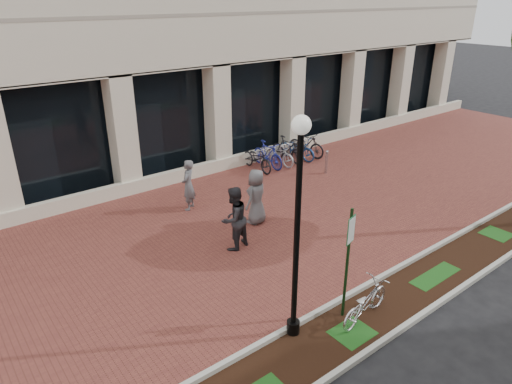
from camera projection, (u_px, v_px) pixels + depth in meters
ground at (253, 223)px, 14.48m from camera, size 120.00×120.00×0.00m
brick_plaza at (253, 222)px, 14.48m from camera, size 40.00×9.00×0.01m
planting_strip at (389, 304)px, 10.68m from camera, size 40.00×1.50×0.01m
curb_plaza_side at (364, 287)px, 11.20m from camera, size 40.00×0.12×0.12m
curb_street_side at (417, 318)px, 10.12m from camera, size 40.00×0.12×0.12m
parking_sign at (349, 251)px, 9.62m from camera, size 0.34×0.07×2.68m
lamppost at (297, 222)px, 8.71m from camera, size 0.36×0.36×4.76m
locked_bicycle at (365, 302)px, 10.04m from camera, size 1.75×0.82×0.88m
pedestrian_left at (188, 185)px, 15.06m from camera, size 0.75×0.72×1.74m
pedestrian_mid at (234, 219)px, 12.68m from camera, size 1.04×0.89×1.86m
pedestrian_right at (256, 197)px, 14.16m from camera, size 1.01×0.83×1.77m
bollard at (326, 162)px, 18.25m from camera, size 0.12×0.12×0.97m
bike_rack_cluster at (282, 151)px, 19.38m from camera, size 3.57×1.98×1.10m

